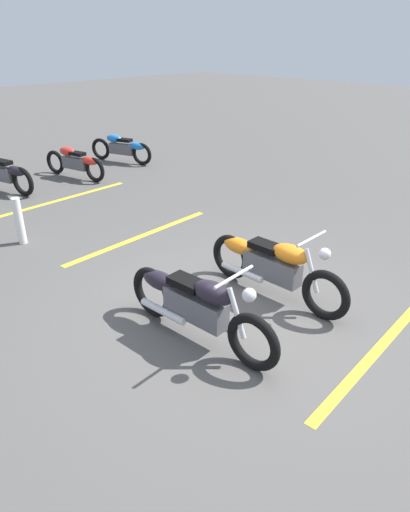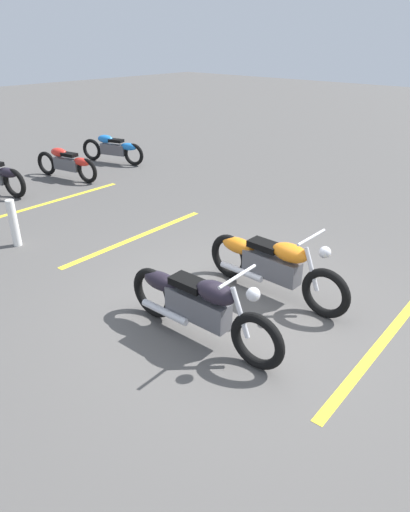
# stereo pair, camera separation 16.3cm
# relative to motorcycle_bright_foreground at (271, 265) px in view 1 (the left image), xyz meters

# --- Properties ---
(ground_plane) EXTENTS (60.00, 60.00, 0.00)m
(ground_plane) POSITION_rel_motorcycle_bright_foreground_xyz_m (0.04, 0.70, -0.46)
(ground_plane) COLOR #514F4C
(motorcycle_bright_foreground) EXTENTS (2.23, 0.62, 1.04)m
(motorcycle_bright_foreground) POSITION_rel_motorcycle_bright_foreground_xyz_m (0.00, 0.00, 0.00)
(motorcycle_bright_foreground) COLOR black
(motorcycle_bright_foreground) RESTS_ON ground
(motorcycle_dark_foreground) EXTENTS (2.23, 0.62, 1.04)m
(motorcycle_dark_foreground) POSITION_rel_motorcycle_bright_foreground_xyz_m (0.05, 1.42, 0.00)
(motorcycle_dark_foreground) COLOR black
(motorcycle_dark_foreground) RESTS_ON ground
(motorcycle_row_far_left) EXTENTS (1.95, 0.70, 0.76)m
(motorcycle_row_far_left) POSITION_rel_motorcycle_bright_foreground_xyz_m (7.35, -2.98, -0.05)
(motorcycle_row_far_left) COLOR black
(motorcycle_row_far_left) RESTS_ON ground
(motorcycle_row_left) EXTENTS (1.97, 0.52, 0.75)m
(motorcycle_row_left) POSITION_rel_motorcycle_bright_foreground_xyz_m (6.92, -1.24, -0.05)
(motorcycle_row_left) COLOR black
(motorcycle_row_left) RESTS_ON ground
(motorcycle_row_center) EXTENTS (2.15, 0.60, 0.82)m
(motorcycle_row_center) POSITION_rel_motorcycle_bright_foreground_xyz_m (7.20, 0.50, -0.01)
(motorcycle_row_center) COLOR black
(motorcycle_row_center) RESTS_ON ground
(bollard_post) EXTENTS (0.14, 0.14, 0.81)m
(bollard_post) POSITION_rel_motorcycle_bright_foreground_xyz_m (4.12, 1.57, -0.06)
(bollard_post) COLOR white
(bollard_post) RESTS_ON ground
(parking_stripe_near) EXTENTS (0.23, 3.20, 0.01)m
(parking_stripe_near) POSITION_rel_motorcycle_bright_foreground_xyz_m (-1.64, 0.06, -0.46)
(parking_stripe_near) COLOR yellow
(parking_stripe_near) RESTS_ON ground
(parking_stripe_mid) EXTENTS (0.23, 3.20, 0.01)m
(parking_stripe_mid) POSITION_rel_motorcycle_bright_foreground_xyz_m (2.87, -0.03, -0.46)
(parking_stripe_mid) COLOR yellow
(parking_stripe_mid) RESTS_ON ground
(parking_stripe_far) EXTENTS (0.23, 3.20, 0.01)m
(parking_stripe_far) POSITION_rel_motorcycle_bright_foreground_xyz_m (5.71, -0.14, -0.46)
(parking_stripe_far) COLOR yellow
(parking_stripe_far) RESTS_ON ground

